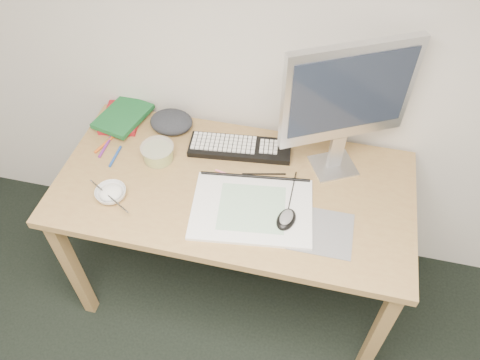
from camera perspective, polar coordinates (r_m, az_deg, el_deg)
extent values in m
plane|color=silver|center=(1.77, 3.42, 20.09)|extent=(3.60, 0.00, 3.60)
cube|color=#A7864C|center=(2.19, -19.66, -10.21)|extent=(0.05, 0.05, 0.71)
cube|color=#A7864C|center=(2.01, 16.37, -17.67)|extent=(0.05, 0.05, 0.71)
cube|color=#A7864C|center=(2.49, -13.69, 1.10)|extent=(0.05, 0.05, 0.71)
cube|color=#A7864C|center=(2.33, 16.90, -4.27)|extent=(0.05, 0.05, 0.71)
cube|color=#A7864C|center=(1.85, -0.78, -0.99)|extent=(1.40, 0.70, 0.03)
cube|color=gray|center=(1.72, 9.86, -6.20)|extent=(0.23, 0.21, 0.00)
cube|color=white|center=(1.75, 1.46, -3.54)|extent=(0.49, 0.38, 0.01)
cube|color=black|center=(1.96, -0.01, 3.94)|extent=(0.44, 0.18, 0.03)
cube|color=silver|center=(1.94, 11.27, 1.73)|extent=(0.22, 0.21, 0.01)
cube|color=silver|center=(1.88, 11.63, 3.41)|extent=(0.06, 0.04, 0.16)
cube|color=silver|center=(1.70, 13.11, 10.25)|extent=(0.45, 0.26, 0.39)
cube|color=black|center=(1.69, 13.16, 10.50)|extent=(0.39, 0.21, 0.31)
ellipsoid|color=black|center=(1.71, 5.67, -4.57)|extent=(0.09, 0.12, 0.04)
imported|color=white|center=(1.85, -15.44, -1.63)|extent=(0.13, 0.13, 0.04)
cylinder|color=silver|center=(1.82, -15.67, -1.91)|extent=(0.20, 0.12, 0.02)
cylinder|color=#D9C34C|center=(1.94, -9.98, 3.31)|extent=(0.16, 0.16, 0.07)
cube|color=maroon|center=(2.17, -14.21, 7.38)|extent=(0.20, 0.24, 0.02)
cube|color=#175C2B|center=(2.14, -14.07, 7.58)|extent=(0.22, 0.27, 0.02)
ellipsoid|color=#26282D|center=(2.07, -8.37, 7.02)|extent=(0.19, 0.17, 0.07)
cylinder|color=pink|center=(1.86, -0.37, 0.30)|extent=(0.19, 0.05, 0.01)
cylinder|color=tan|center=(1.84, 0.02, -0.38)|extent=(0.15, 0.07, 0.01)
cylinder|color=black|center=(1.87, 2.93, 0.75)|extent=(0.17, 0.05, 0.01)
cylinder|color=#1B4497|center=(2.00, -14.97, 2.80)|extent=(0.01, 0.12, 0.01)
cylinder|color=orange|center=(2.07, -16.10, 4.33)|extent=(0.05, 0.13, 0.01)
cylinder|color=#6D2485|center=(2.06, -16.11, 3.92)|extent=(0.01, 0.13, 0.01)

